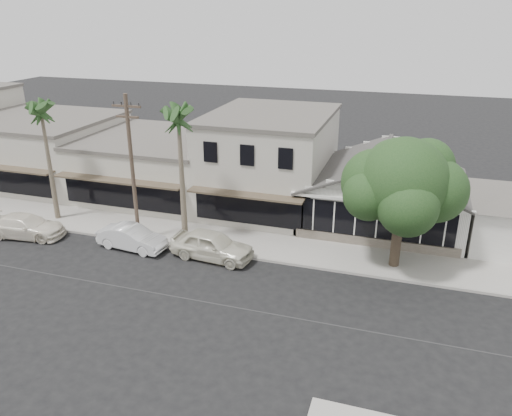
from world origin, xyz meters
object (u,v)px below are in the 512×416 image
(utility_pole, at_px, (132,166))
(shade_tree, at_px, (402,184))
(car_1, at_px, (132,238))
(car_3, at_px, (26,226))
(car_0, at_px, (212,245))

(utility_pole, relative_size, shade_tree, 1.23)
(car_1, xyz_separation_m, car_3, (-7.22, -0.53, 0.01))
(car_1, bearing_deg, utility_pole, 16.64)
(car_0, height_order, car_3, car_0)
(utility_pole, height_order, car_1, utility_pole)
(car_0, height_order, shade_tree, shade_tree)
(car_3, height_order, shade_tree, shade_tree)
(shade_tree, bearing_deg, car_0, -167.21)
(utility_pole, xyz_separation_m, car_3, (-7.02, -1.60, -4.08))
(car_0, xyz_separation_m, car_3, (-12.22, -0.82, -0.11))
(car_0, bearing_deg, car_1, 98.38)
(car_0, distance_m, shade_tree, 10.97)
(car_0, height_order, car_1, car_0)
(utility_pole, distance_m, car_3, 8.27)
(car_3, relative_size, shade_tree, 0.67)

